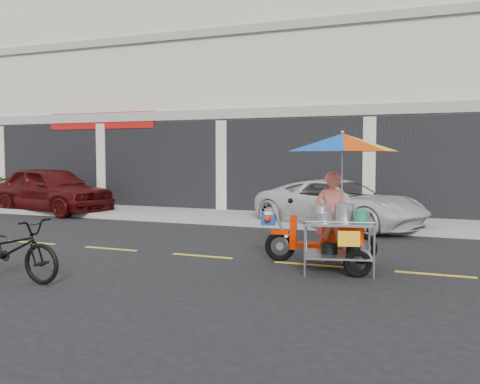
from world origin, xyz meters
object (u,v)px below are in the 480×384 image
at_px(white_pickup, 340,204).
at_px(maroon_sedan, 51,190).
at_px(near_bicycle, 11,250).
at_px(food_vendor_rig, 337,182).

bearing_deg(white_pickup, maroon_sedan, 110.77).
bearing_deg(white_pickup, near_bicycle, 176.78).
xyz_separation_m(white_pickup, food_vendor_rig, (0.91, -4.79, 0.79)).
distance_m(maroon_sedan, food_vendor_rig, 11.20).
bearing_deg(food_vendor_rig, near_bicycle, -161.28).
height_order(maroon_sedan, food_vendor_rig, food_vendor_rig).
relative_size(near_bicycle, food_vendor_rig, 0.70).
relative_size(maroon_sedan, near_bicycle, 2.49).
xyz_separation_m(near_bicycle, food_vendor_rig, (4.23, 2.68, 0.94)).
bearing_deg(white_pickup, food_vendor_rig, -148.47).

